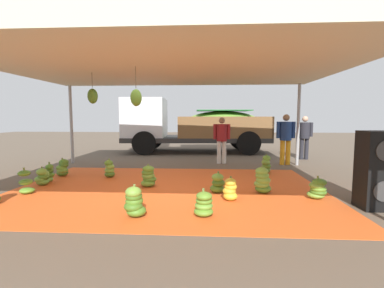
# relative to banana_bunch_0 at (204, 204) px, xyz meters

# --- Properties ---
(ground_plane) EXTENTS (40.00, 40.00, 0.00)m
(ground_plane) POSITION_rel_banana_bunch_0_xyz_m (-0.81, 4.63, -0.19)
(ground_plane) COLOR brown
(tarp_orange) EXTENTS (6.73, 4.78, 0.01)m
(tarp_orange) POSITION_rel_banana_bunch_0_xyz_m (-0.81, 1.63, -0.19)
(tarp_orange) COLOR #E05B23
(tarp_orange) RESTS_ON ground
(tent_canopy) EXTENTS (8.00, 7.00, 2.71)m
(tent_canopy) POSITION_rel_banana_bunch_0_xyz_m (-0.83, 1.55, 2.43)
(tent_canopy) COLOR #9EA0A5
(tent_canopy) RESTS_ON ground
(banana_bunch_0) EXTENTS (0.41, 0.43, 0.45)m
(banana_bunch_0) POSITION_rel_banana_bunch_0_xyz_m (0.00, 0.00, 0.00)
(banana_bunch_0) COLOR #60932D
(banana_bunch_0) RESTS_ON tarp_orange
(banana_bunch_1) EXTENTS (0.45, 0.44, 0.57)m
(banana_bunch_1) POSITION_rel_banana_bunch_0_xyz_m (1.19, 1.42, 0.07)
(banana_bunch_1) COLOR #518428
(banana_bunch_1) RESTS_ON tarp_orange
(banana_bunch_2) EXTENTS (0.41, 0.41, 0.54)m
(banana_bunch_2) POSITION_rel_banana_bunch_0_xyz_m (-3.68, 1.08, 0.03)
(banana_bunch_2) COLOR #60932D
(banana_bunch_2) RESTS_ON tarp_orange
(banana_bunch_3) EXTENTS (0.40, 0.40, 0.44)m
(banana_bunch_3) POSITION_rel_banana_bunch_0_xyz_m (-3.76, 1.78, 0.00)
(banana_bunch_3) COLOR #6B9E38
(banana_bunch_3) RESTS_ON tarp_orange
(banana_bunch_4) EXTENTS (0.41, 0.41, 0.52)m
(banana_bunch_4) POSITION_rel_banana_bunch_0_xyz_m (-1.10, -0.09, 0.04)
(banana_bunch_4) COLOR #518428
(banana_bunch_4) RESTS_ON tarp_orange
(banana_bunch_5) EXTENTS (0.34, 0.33, 0.50)m
(banana_bunch_5) POSITION_rel_banana_bunch_0_xyz_m (-2.51, 2.70, 0.03)
(banana_bunch_5) COLOR #477523
(banana_bunch_5) RESTS_ON tarp_orange
(banana_bunch_6) EXTENTS (0.33, 0.33, 0.49)m
(banana_bunch_6) POSITION_rel_banana_bunch_0_xyz_m (-3.79, 2.11, 0.02)
(banana_bunch_6) COLOR #75A83D
(banana_bunch_6) RESTS_ON tarp_orange
(banana_bunch_7) EXTENTS (0.42, 0.41, 0.44)m
(banana_bunch_7) POSITION_rel_banana_bunch_0_xyz_m (0.27, 1.39, 0.00)
(banana_bunch_7) COLOR #518428
(banana_bunch_7) RESTS_ON tarp_orange
(banana_bunch_8) EXTENTS (0.48, 0.46, 0.44)m
(banana_bunch_8) POSITION_rel_banana_bunch_0_xyz_m (2.18, 1.06, 0.00)
(banana_bunch_8) COLOR #75A83D
(banana_bunch_8) RESTS_ON tarp_orange
(banana_bunch_9) EXTENTS (0.45, 0.45, 0.51)m
(banana_bunch_9) POSITION_rel_banana_bunch_0_xyz_m (-1.29, 1.82, 0.04)
(banana_bunch_9) COLOR #60932D
(banana_bunch_9) RESTS_ON tarp_orange
(banana_bunch_10) EXTENTS (0.31, 0.33, 0.46)m
(banana_bunch_10) POSITION_rel_banana_bunch_0_xyz_m (0.48, 0.86, 0.01)
(banana_bunch_10) COLOR gold
(banana_bunch_10) RESTS_ON tarp_orange
(banana_bunch_12) EXTENTS (0.39, 0.41, 0.49)m
(banana_bunch_12) POSITION_rel_banana_bunch_0_xyz_m (-3.82, 2.79, 0.03)
(banana_bunch_12) COLOR #477523
(banana_bunch_12) RESTS_ON tarp_orange
(banana_bunch_13) EXTENTS (0.33, 0.33, 0.54)m
(banana_bunch_13) POSITION_rel_banana_bunch_0_xyz_m (1.70, 3.53, 0.05)
(banana_bunch_13) COLOR #477523
(banana_bunch_13) RESTS_ON tarp_orange
(cargo_truck_main) EXTENTS (6.50, 2.77, 2.40)m
(cargo_truck_main) POSITION_rel_banana_bunch_0_xyz_m (-0.71, 8.27, 1.03)
(cargo_truck_main) COLOR #2D2D2D
(cargo_truck_main) RESTS_ON ground
(worker_0) EXTENTS (0.59, 0.36, 1.62)m
(worker_0) POSITION_rel_banana_bunch_0_xyz_m (3.65, 6.24, 0.75)
(worker_0) COLOR #26262D
(worker_0) RESTS_ON ground
(worker_1) EXTENTS (0.58, 0.35, 1.57)m
(worker_1) POSITION_rel_banana_bunch_0_xyz_m (0.52, 5.12, 0.72)
(worker_1) COLOR silver
(worker_1) RESTS_ON ground
(worker_2) EXTENTS (0.61, 0.37, 1.67)m
(worker_2) POSITION_rel_banana_bunch_0_xyz_m (2.62, 5.01, 0.78)
(worker_2) COLOR orange
(worker_2) RESTS_ON ground
(speaker_stack) EXTENTS (0.54, 0.50, 1.34)m
(speaker_stack) POSITION_rel_banana_bunch_0_xyz_m (2.95, 0.56, 0.48)
(speaker_stack) COLOR black
(speaker_stack) RESTS_ON ground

